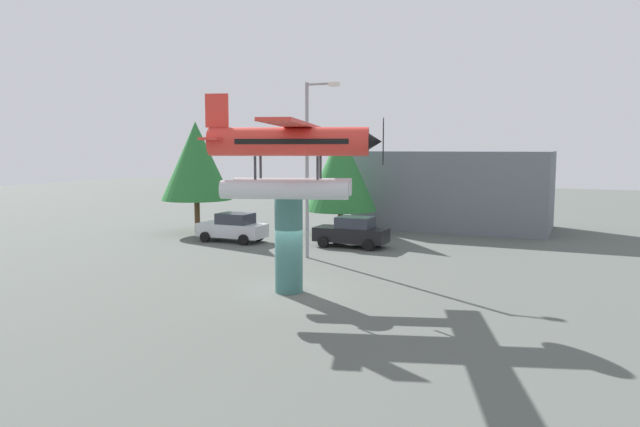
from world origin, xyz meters
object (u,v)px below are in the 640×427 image
at_px(display_pedestal, 289,245).
at_px(floatplane_monument, 292,154).
at_px(car_near_silver, 233,227).
at_px(storefront_building, 455,190).
at_px(tree_west, 196,161).
at_px(car_mid_black, 352,232).
at_px(tree_east, 341,170).
at_px(streetlight_primary, 310,159).

bearing_deg(display_pedestal, floatplane_monument, 17.87).
height_order(car_near_silver, storefront_building, storefront_building).
distance_m(floatplane_monument, tree_west, 17.91).
xyz_separation_m(car_mid_black, storefront_building, (3.62, 10.94, 1.85)).
relative_size(display_pedestal, car_near_silver, 0.90).
bearing_deg(floatplane_monument, display_pedestal, 180.00).
relative_size(tree_west, tree_east, 1.08).
bearing_deg(tree_west, streetlight_primary, -25.29).
relative_size(streetlight_primary, tree_west, 1.21).
bearing_deg(floatplane_monument, tree_east, 87.53).
relative_size(floatplane_monument, storefront_building, 0.78).
height_order(floatplane_monument, car_near_silver, floatplane_monument).
relative_size(display_pedestal, car_mid_black, 0.90).
bearing_deg(streetlight_primary, floatplane_monument, -70.41).
bearing_deg(car_near_silver, tree_east, -130.42).
height_order(car_mid_black, streetlight_primary, streetlight_primary).
distance_m(car_near_silver, tree_west, 6.16).
xyz_separation_m(car_near_silver, tree_east, (4.78, 5.61, 3.36)).
height_order(floatplane_monument, storefront_building, floatplane_monument).
distance_m(car_mid_black, streetlight_primary, 5.93).
distance_m(car_near_silver, storefront_building, 16.40).
relative_size(car_mid_black, streetlight_primary, 0.47).
distance_m(storefront_building, tree_east, 9.06).
bearing_deg(display_pedestal, car_mid_black, 98.23).
height_order(display_pedestal, storefront_building, storefront_building).
bearing_deg(storefront_building, tree_west, -146.77).
bearing_deg(floatplane_monument, streetlight_primary, 91.72).
bearing_deg(storefront_building, tree_east, -133.55).
relative_size(display_pedestal, streetlight_primary, 0.42).
distance_m(floatplane_monument, car_near_silver, 14.14).
height_order(tree_west, tree_east, tree_west).
relative_size(car_near_silver, car_mid_black, 1.00).
distance_m(display_pedestal, tree_east, 16.24).
distance_m(floatplane_monument, car_mid_black, 12.05).
bearing_deg(tree_east, tree_west, -159.05).
bearing_deg(car_near_silver, display_pedestal, 131.97).
relative_size(floatplane_monument, tree_east, 1.49).
xyz_separation_m(floatplane_monument, car_near_silver, (-9.04, 9.87, -4.56)).
distance_m(display_pedestal, car_near_silver, 13.37).
height_order(storefront_building, tree_east, tree_east).
bearing_deg(car_near_silver, streetlight_primary, 156.14).
xyz_separation_m(car_near_silver, car_mid_black, (7.32, 1.15, 0.00)).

